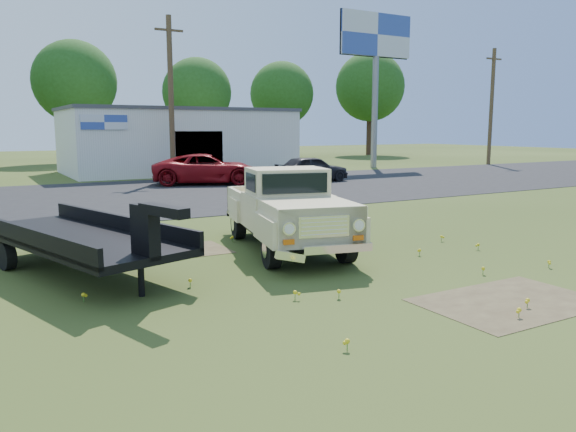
# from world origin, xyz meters

# --- Properties ---
(ground) EXTENTS (140.00, 140.00, 0.00)m
(ground) POSITION_xyz_m (0.00, 0.00, 0.00)
(ground) COLOR #304115
(ground) RESTS_ON ground
(asphalt_lot) EXTENTS (90.00, 14.00, 0.02)m
(asphalt_lot) POSITION_xyz_m (0.00, 15.00, 0.00)
(asphalt_lot) COLOR black
(asphalt_lot) RESTS_ON ground
(dirt_patch_a) EXTENTS (3.00, 2.00, 0.01)m
(dirt_patch_a) POSITION_xyz_m (1.50, -3.00, 0.00)
(dirt_patch_a) COLOR #4D3F29
(dirt_patch_a) RESTS_ON ground
(dirt_patch_b) EXTENTS (2.20, 1.60, 0.01)m
(dirt_patch_b) POSITION_xyz_m (-2.00, 3.50, 0.00)
(dirt_patch_b) COLOR #4D3F29
(dirt_patch_b) RESTS_ON ground
(commercial_building) EXTENTS (14.20, 8.20, 4.15)m
(commercial_building) POSITION_xyz_m (6.00, 26.99, 2.10)
(commercial_building) COLOR silver
(commercial_building) RESTS_ON ground
(billboard) EXTENTS (6.10, 0.45, 11.05)m
(billboard) POSITION_xyz_m (20.00, 24.04, 8.54)
(billboard) COLOR slate
(billboard) RESTS_ON ground
(utility_pole_mid) EXTENTS (1.60, 0.30, 9.00)m
(utility_pole_mid) POSITION_xyz_m (4.00, 22.00, 4.60)
(utility_pole_mid) COLOR #44351F
(utility_pole_mid) RESTS_ON ground
(utility_pole_east) EXTENTS (1.60, 0.30, 9.00)m
(utility_pole_east) POSITION_xyz_m (30.00, 22.00, 4.60)
(utility_pole_east) COLOR #44351F
(utility_pole_east) RESTS_ON ground
(treeline_d) EXTENTS (6.72, 6.72, 10.00)m
(treeline_d) POSITION_xyz_m (2.00, 40.50, 6.62)
(treeline_d) COLOR #372319
(treeline_d) RESTS_ON ground
(treeline_e) EXTENTS (6.08, 6.08, 9.04)m
(treeline_e) POSITION_xyz_m (12.00, 39.00, 5.98)
(treeline_e) COLOR #372319
(treeline_e) RESTS_ON ground
(treeline_f) EXTENTS (6.40, 6.40, 9.52)m
(treeline_f) POSITION_xyz_m (22.00, 41.50, 6.30)
(treeline_f) COLOR #372319
(treeline_f) RESTS_ON ground
(treeline_g) EXTENTS (7.36, 7.36, 10.95)m
(treeline_g) POSITION_xyz_m (32.00, 40.00, 7.25)
(treeline_g) COLOR #372319
(treeline_g) RESTS_ON ground
(vintage_pickup_truck) EXTENTS (3.25, 5.73, 1.96)m
(vintage_pickup_truck) POSITION_xyz_m (0.29, 2.43, 0.98)
(vintage_pickup_truck) COLOR beige
(vintage_pickup_truck) RESTS_ON ground
(flatbed_trailer) EXTENTS (3.73, 6.43, 1.66)m
(flatbed_trailer) POSITION_xyz_m (-4.43, 2.61, 0.83)
(flatbed_trailer) COLOR black
(flatbed_trailer) RESTS_ON ground
(red_pickup) EXTENTS (6.13, 4.48, 1.55)m
(red_pickup) POSITION_xyz_m (4.55, 18.18, 0.77)
(red_pickup) COLOR maroon
(red_pickup) RESTS_ON ground
(dark_sedan) EXTENTS (4.11, 1.69, 1.39)m
(dark_sedan) POSITION_xyz_m (9.92, 16.63, 0.70)
(dark_sedan) COLOR black
(dark_sedan) RESTS_ON ground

